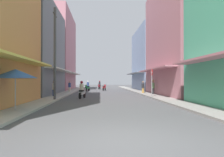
% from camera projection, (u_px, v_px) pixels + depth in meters
% --- Properties ---
extents(ground_plane, '(101.28, 101.28, 0.00)m').
position_uv_depth(ground_plane, '(105.00, 94.00, 24.23)').
color(ground_plane, '#4C4C4F').
extents(sidewalk_left, '(1.61, 54.04, 0.12)m').
position_uv_depth(sidewalk_left, '(65.00, 93.00, 23.94)').
color(sidewalk_left, '#ADA89E').
rests_on(sidewalk_left, ground).
extents(sidewalk_right, '(1.61, 54.04, 0.12)m').
position_uv_depth(sidewalk_right, '(144.00, 93.00, 24.52)').
color(sidewalk_right, gray).
rests_on(sidewalk_right, ground).
extents(building_left_mid, '(7.05, 11.11, 10.13)m').
position_uv_depth(building_left_mid, '(30.00, 50.00, 22.60)').
color(building_left_mid, slate).
rests_on(building_left_mid, ground).
extents(building_left_far, '(7.05, 12.16, 13.19)m').
position_uv_depth(building_left_far, '(54.00, 52.00, 34.74)').
color(building_left_far, '#B7727F').
rests_on(building_left_far, ground).
extents(building_right_mid, '(7.05, 11.73, 12.25)m').
position_uv_depth(building_right_mid, '(186.00, 39.00, 21.51)').
color(building_right_mid, '#B7727F').
rests_on(building_right_mid, ground).
extents(building_right_far, '(7.05, 11.58, 10.13)m').
position_uv_depth(building_right_far, '(155.00, 60.00, 33.49)').
color(building_right_far, '#8CA5CC').
rests_on(building_right_far, ground).
extents(motorbike_green, '(0.75, 1.74, 1.58)m').
position_uv_depth(motorbike_green, '(87.00, 87.00, 30.07)').
color(motorbike_green, black).
rests_on(motorbike_green, ground).
extents(motorbike_red, '(0.69, 1.76, 0.96)m').
position_uv_depth(motorbike_red, '(104.00, 87.00, 32.40)').
color(motorbike_red, black).
rests_on(motorbike_red, ground).
extents(motorbike_silver, '(0.65, 1.78, 1.58)m').
position_uv_depth(motorbike_silver, '(82.00, 91.00, 18.01)').
color(motorbike_silver, black).
rests_on(motorbike_silver, ground).
extents(motorbike_maroon, '(0.59, 1.80, 1.58)m').
position_uv_depth(motorbike_maroon, '(99.00, 85.00, 37.01)').
color(motorbike_maroon, black).
rests_on(motorbike_maroon, ground).
extents(pedestrian_far, '(0.34, 0.34, 1.54)m').
position_uv_depth(pedestrian_far, '(143.00, 88.00, 24.14)').
color(pedestrian_far, '#BF8C3F').
rests_on(pedestrian_far, ground).
extents(pedestrian_midway, '(0.34, 0.34, 1.54)m').
position_uv_depth(pedestrian_midway, '(70.00, 87.00, 27.08)').
color(pedestrian_midway, beige).
rests_on(pedestrian_midway, ground).
extents(pedestrian_crossing, '(0.44, 0.44, 1.71)m').
position_uv_depth(pedestrian_crossing, '(153.00, 86.00, 22.09)').
color(pedestrian_crossing, '#262628').
rests_on(pedestrian_crossing, ground).
extents(pedestrian_foreground, '(0.34, 0.34, 1.60)m').
position_uv_depth(pedestrian_foreground, '(54.00, 89.00, 19.28)').
color(pedestrian_foreground, '#334C8C').
rests_on(pedestrian_foreground, ground).
extents(vendor_umbrella, '(2.12, 2.12, 2.18)m').
position_uv_depth(vendor_umbrella, '(15.00, 74.00, 9.97)').
color(vendor_umbrella, '#99999E').
rests_on(vendor_umbrella, ground).
extents(utility_pole, '(0.20, 1.20, 7.45)m').
position_uv_depth(utility_pole, '(55.00, 53.00, 15.92)').
color(utility_pole, '#4C4C4F').
rests_on(utility_pole, ground).
extents(street_sign_no_entry, '(0.07, 0.60, 2.65)m').
position_uv_depth(street_sign_no_entry, '(152.00, 79.00, 18.40)').
color(street_sign_no_entry, gray).
rests_on(street_sign_no_entry, ground).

